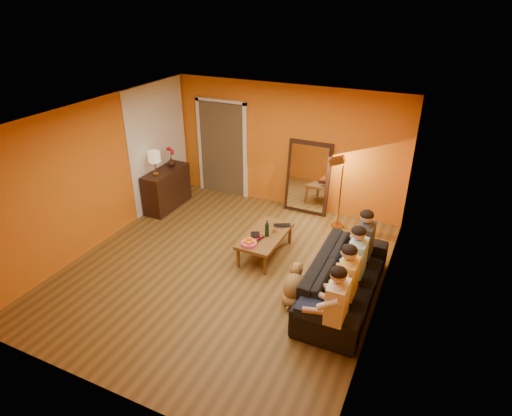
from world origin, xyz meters
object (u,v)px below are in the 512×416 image
at_px(person_far_left, 336,308).
at_px(person_mid_right, 356,263).
at_px(dog, 294,284).
at_px(vase, 171,162).
at_px(table_lamp, 155,163).
at_px(wine_bottle, 267,228).
at_px(sofa, 344,279).
at_px(floor_lamp, 340,194).
at_px(person_far_right, 364,245).
at_px(sideboard, 167,189).
at_px(coffee_table, 265,244).
at_px(mirror_frame, 308,178).
at_px(laptop, 282,227).
at_px(person_mid_left, 347,284).
at_px(tumbler, 274,230).

relative_size(person_far_left, person_mid_right, 1.00).
height_order(dog, vase, vase).
bearing_deg(table_lamp, person_mid_right, -13.63).
bearing_deg(table_lamp, wine_bottle, -12.53).
bearing_deg(sofa, vase, 68.04).
relative_size(floor_lamp, person_far_right, 1.18).
distance_m(person_far_left, person_mid_right, 1.10).
distance_m(person_far_left, wine_bottle, 2.26).
bearing_deg(person_mid_right, sideboard, 162.71).
distance_m(sofa, coffee_table, 1.68).
relative_size(mirror_frame, laptop, 4.93).
relative_size(sofa, person_far_left, 1.91).
distance_m(floor_lamp, person_mid_left, 2.70).
xyz_separation_m(person_mid_left, person_mid_right, (0.00, 0.55, 0.00)).
distance_m(sideboard, person_far_right, 4.45).
bearing_deg(dog, table_lamp, 173.78).
height_order(dog, person_far_left, person_far_left).
xyz_separation_m(mirror_frame, wine_bottle, (-0.06, -1.99, -0.18)).
bearing_deg(dog, sideboard, 169.87).
bearing_deg(sideboard, tumbler, -14.74).
distance_m(wine_bottle, vase, 2.99).
relative_size(person_far_left, person_far_right, 1.00).
bearing_deg(wine_bottle, vase, 157.04).
bearing_deg(person_far_right, table_lamp, 173.35).
bearing_deg(sideboard, person_mid_left, -23.61).
bearing_deg(person_mid_left, person_far_right, 90.00).
bearing_deg(person_far_right, laptop, 168.65).
height_order(person_mid_right, tumbler, person_mid_right).
bearing_deg(person_mid_left, laptop, 137.09).
height_order(mirror_frame, person_far_left, mirror_frame).
bearing_deg(tumbler, mirror_frame, 90.35).
bearing_deg(wine_bottle, person_far_left, -43.46).
relative_size(mirror_frame, person_mid_right, 1.25).
distance_m(mirror_frame, dog, 3.07).
bearing_deg(person_mid_right, coffee_table, 163.42).
xyz_separation_m(person_mid_right, laptop, (-1.51, 0.85, -0.18)).
bearing_deg(mirror_frame, sofa, -60.28).
height_order(person_far_left, person_mid_left, same).
xyz_separation_m(table_lamp, floor_lamp, (3.58, 0.97, -0.39)).
xyz_separation_m(mirror_frame, sofa, (1.45, -2.54, -0.42)).
bearing_deg(wine_bottle, sofa, -20.12).
height_order(sofa, person_far_left, person_far_left).
relative_size(person_far_right, laptop, 3.96).
height_order(person_mid_right, person_far_right, same).
bearing_deg(wine_bottle, dog, -47.68).
bearing_deg(mirror_frame, tumbler, -89.65).
xyz_separation_m(dog, wine_bottle, (-0.86, 0.94, 0.26)).
bearing_deg(sideboard, laptop, -10.05).
relative_size(person_mid_left, laptop, 3.96).
bearing_deg(person_far_left, laptop, 127.69).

